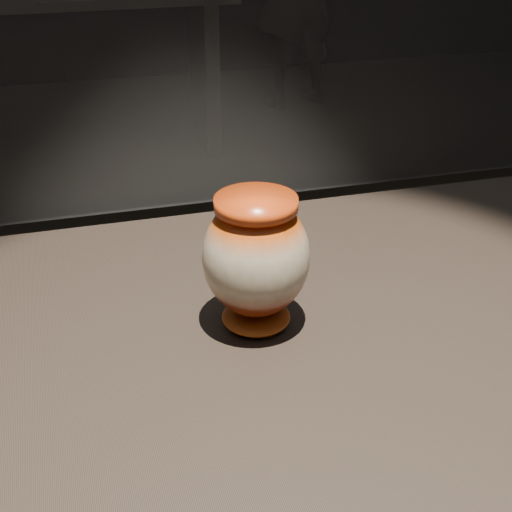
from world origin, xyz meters
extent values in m
cube|color=black|center=(0.00, 0.00, 0.88)|extent=(2.00, 0.80, 0.05)
ellipsoid|color=#661D09|center=(0.10, 0.01, 0.91)|extent=(0.12, 0.12, 0.03)
ellipsoid|color=beige|center=(0.10, 0.01, 1.01)|extent=(0.19, 0.19, 0.17)
cylinder|color=#E65A15|center=(0.10, 0.01, 1.09)|extent=(0.14, 0.14, 0.02)
cube|color=black|center=(0.72, 3.29, 0.42)|extent=(0.08, 0.50, 0.85)
camera|label=1|loc=(-0.13, -0.80, 1.47)|focal=50.00mm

